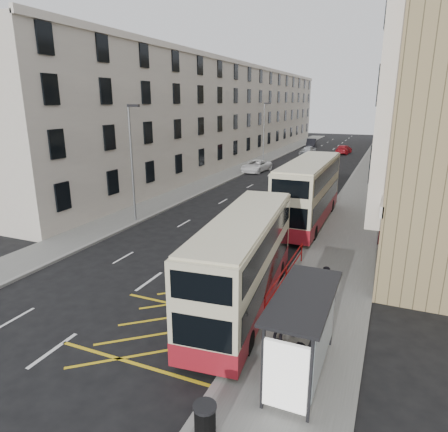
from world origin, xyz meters
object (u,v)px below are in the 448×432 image
at_px(pedestrian_mid, 326,284).
at_px(car_silver, 308,151).
at_px(double_decker_front, 244,262).
at_px(car_dark, 311,143).
at_px(street_lamp_near, 132,157).
at_px(white_van, 256,166).
at_px(car_red, 344,149).
at_px(bus_shelter, 305,323).
at_px(litter_bin, 205,421).
at_px(street_lamp_far, 264,130).
at_px(pedestrian_near, 297,371).
at_px(double_decker_rear, 309,192).
at_px(pedestrian_far, 280,323).

relative_size(pedestrian_mid, car_silver, 0.37).
distance_m(double_decker_front, car_dark, 62.32).
bearing_deg(street_lamp_near, white_van, 87.19).
relative_size(car_silver, car_red, 0.88).
bearing_deg(bus_shelter, litter_bin, -120.13).
relative_size(bus_shelter, litter_bin, 4.24).
distance_m(car_dark, car_red, 9.99).
relative_size(street_lamp_far, pedestrian_near, 4.30).
bearing_deg(pedestrian_near, double_decker_rear, -115.31).
relative_size(street_lamp_far, double_decker_front, 0.80).
height_order(bus_shelter, pedestrian_near, bus_shelter).
bearing_deg(street_lamp_near, car_dark, 87.83).
xyz_separation_m(double_decker_front, double_decker_rear, (0.00, 12.94, 0.27)).
distance_m(bus_shelter, car_silver, 55.01).
bearing_deg(double_decker_front, car_dark, 92.88).
height_order(street_lamp_near, pedestrian_far, street_lamp_near).
relative_size(street_lamp_far, pedestrian_mid, 5.09).
distance_m(white_van, car_dark, 29.66).
bearing_deg(car_dark, white_van, -99.87).
bearing_deg(car_red, double_decker_rear, 98.21).
xyz_separation_m(litter_bin, white_van, (-11.77, 38.91, 0.03)).
height_order(pedestrian_far, white_van, pedestrian_far).
bearing_deg(car_silver, double_decker_front, -73.84).
relative_size(white_van, car_red, 1.04).
bearing_deg(litter_bin, street_lamp_near, 129.92).
distance_m(street_lamp_far, pedestrian_far, 43.15).
distance_m(bus_shelter, car_red, 58.48).
distance_m(double_decker_front, car_silver, 50.59).
height_order(bus_shelter, street_lamp_far, street_lamp_far).
bearing_deg(pedestrian_mid, bus_shelter, -108.43).
height_order(street_lamp_far, double_decker_rear, street_lamp_far).
bearing_deg(pedestrian_near, litter_bin, 15.39).
distance_m(pedestrian_mid, white_van, 33.26).
xyz_separation_m(double_decker_front, white_van, (-10.20, 31.96, -1.31)).
relative_size(street_lamp_near, car_dark, 1.67).
distance_m(litter_bin, car_dark, 69.42).
xyz_separation_m(double_decker_rear, car_red, (-2.56, 41.32, -1.57)).
relative_size(pedestrian_far, car_red, 0.35).
distance_m(street_lamp_far, litter_bin, 47.41).
xyz_separation_m(white_van, car_silver, (2.58, 18.04, 0.03)).
bearing_deg(street_lamp_near, litter_bin, -50.08).
bearing_deg(car_dark, bus_shelter, -87.25).
xyz_separation_m(street_lamp_near, double_decker_front, (11.35, -8.50, -2.63)).
height_order(litter_bin, car_silver, car_silver).
bearing_deg(street_lamp_far, car_red, 60.86).
bearing_deg(bus_shelter, car_silver, 101.50).
xyz_separation_m(pedestrian_mid, car_red, (-5.72, 52.76, -0.23)).
relative_size(pedestrian_far, white_van, 0.34).
bearing_deg(litter_bin, street_lamp_far, 105.87).
height_order(double_decker_front, pedestrian_far, double_decker_front).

